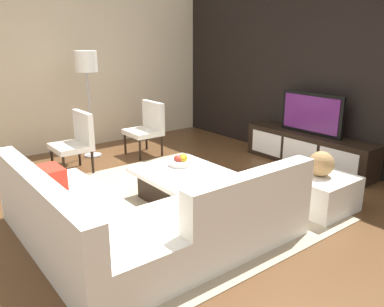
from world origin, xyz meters
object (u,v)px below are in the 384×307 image
media_console (308,150)px  fruit_bowl (181,161)px  television (311,113)px  floor_lamp (86,67)px  decorative_ball (321,164)px  accent_chair_near (77,138)px  accent_chair_far (148,125)px  coffee_table (183,185)px  sectional_couch (137,220)px  ottoman (318,192)px

media_console → fruit_bowl: fruit_bowl is taller
television → floor_lamp: size_ratio=0.62×
fruit_bowl → decorative_ball: bearing=36.9°
television → fruit_bowl: (-0.28, -2.20, -0.37)m
television → decorative_ball: 1.61m
media_console → accent_chair_near: bearing=-123.8°
accent_chair_far → media_console: bearing=41.5°
fruit_bowl → media_console: bearing=82.8°
coffee_table → decorative_ball: 1.60m
accent_chair_near → fruit_bowl: bearing=30.7°
media_console → sectional_couch: bearing=-81.4°
television → decorative_ball: (1.03, -1.22, -0.27)m
media_console → decorative_ball: bearing=-49.8°
floor_lamp → ottoman: 3.90m
accent_chair_far → decorative_ball: 3.08m
accent_chair_near → decorative_ball: 3.36m
television → accent_chair_near: (-1.91, -2.85, -0.32)m
television → fruit_bowl: 2.24m
media_console → fruit_bowl: size_ratio=7.45×
television → coffee_table: (-0.10, -2.30, -0.61)m
sectional_couch → accent_chair_near: bearing=170.1°
coffee_table → fruit_bowl: bearing=150.3°
ottoman → media_console: bearing=130.2°
accent_chair_near → ottoman: size_ratio=1.24×
media_console → fruit_bowl: bearing=-97.2°
fruit_bowl → accent_chair_far: accent_chair_far is taller
coffee_table → decorative_ball: bearing=43.8°
television → ottoman: 1.70m
accent_chair_far → fruit_bowl: bearing=-15.6°
decorative_ball → fruit_bowl: bearing=-143.1°
media_console → accent_chair_near: size_ratio=2.40×
television → accent_chair_near: bearing=-123.8°
ottoman → fruit_bowl: fruit_bowl is taller
floor_lamp → ottoman: size_ratio=2.41×
coffee_table → decorative_ball: decorative_ball is taller
television → accent_chair_far: bearing=-142.2°
floor_lamp → fruit_bowl: 2.43m
media_console → accent_chair_near: (-1.91, -2.85, 0.24)m
coffee_table → ottoman: bearing=43.8°
ottoman → coffee_table: bearing=-136.2°
accent_chair_near → accent_chair_far: bearing=104.5°
accent_chair_near → decorative_ball: size_ratio=3.07×
media_console → floor_lamp: size_ratio=1.24×
sectional_couch → fruit_bowl: sectional_couch is taller
accent_chair_near → fruit_bowl: size_ratio=3.11×
accent_chair_near → ottoman: bearing=37.9°
sectional_couch → accent_chair_near: 2.45m
floor_lamp → decorative_ball: floor_lamp is taller
sectional_couch → floor_lamp: 3.32m
coffee_table → floor_lamp: (-2.39, -0.07, 1.23)m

